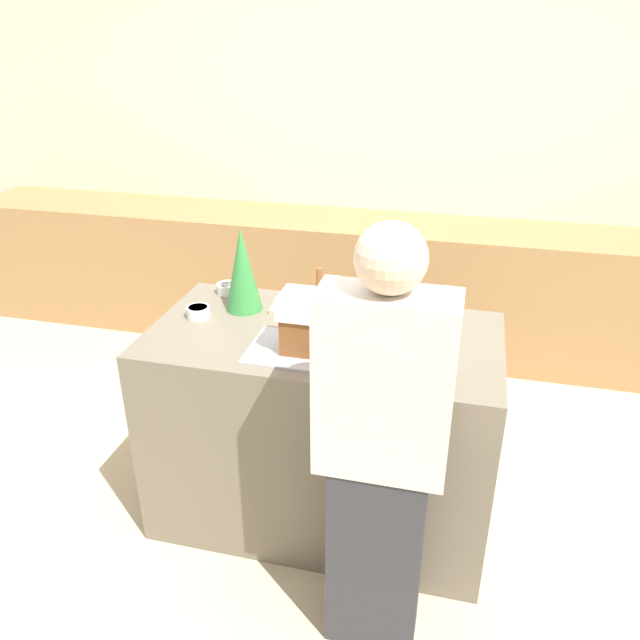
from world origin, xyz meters
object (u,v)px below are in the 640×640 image
(baking_tray, at_px, (306,350))
(candy_bowl_center_rear, at_px, (228,288))
(candy_bowl_near_tray_left, at_px, (370,315))
(cookbook, at_px, (297,308))
(decorative_tree, at_px, (242,270))
(candy_bowl_near_tray_right, at_px, (444,315))
(person, at_px, (381,452))
(candy_bowl_far_right, at_px, (198,311))
(gingerbread_house, at_px, (306,320))
(candy_bowl_far_left, at_px, (343,306))
(candy_bowl_beside_tree, at_px, (398,334))

(baking_tray, xyz_separation_m, candy_bowl_center_rear, (-0.51, 0.46, 0.02))
(candy_bowl_near_tray_left, distance_m, cookbook, 0.33)
(decorative_tree, xyz_separation_m, cookbook, (0.23, 0.04, -0.18))
(decorative_tree, xyz_separation_m, candy_bowl_near_tray_right, (0.87, 0.10, -0.17))
(person, bearing_deg, candy_bowl_far_right, 145.79)
(candy_bowl_near_tray_right, bearing_deg, cookbook, -174.89)
(gingerbread_house, xyz_separation_m, cookbook, (-0.14, 0.36, -0.12))
(cookbook, height_order, person, person)
(candy_bowl_near_tray_left, distance_m, person, 0.80)
(cookbook, xyz_separation_m, person, (0.50, -0.78, -0.11))
(candy_bowl_near_tray_right, distance_m, candy_bowl_far_right, 1.05)
(candy_bowl_far_right, bearing_deg, person, -34.21)
(decorative_tree, height_order, candy_bowl_near_tray_right, decorative_tree)
(decorative_tree, xyz_separation_m, candy_bowl_center_rear, (-0.14, 0.15, -0.16))
(candy_bowl_far_left, bearing_deg, cookbook, -167.56)
(baking_tray, bearing_deg, gingerbread_house, 28.94)
(candy_bowl_center_rear, bearing_deg, candy_bowl_beside_tree, -17.85)
(candy_bowl_near_tray_left, xyz_separation_m, cookbook, (-0.33, 0.01, -0.01))
(candy_bowl_far_left, bearing_deg, person, -69.74)
(candy_bowl_near_tray_left, bearing_deg, decorative_tree, -176.95)
(gingerbread_house, distance_m, person, 0.60)
(baking_tray, height_order, cookbook, cookbook)
(decorative_tree, bearing_deg, candy_bowl_far_right, -141.60)
(baking_tray, relative_size, candy_bowl_center_rear, 4.30)
(decorative_tree, bearing_deg, candy_bowl_near_tray_left, 3.05)
(candy_bowl_far_right, bearing_deg, gingerbread_house, -19.36)
(candy_bowl_beside_tree, xyz_separation_m, cookbook, (-0.47, 0.16, -0.01))
(decorative_tree, relative_size, candy_bowl_near_tray_left, 3.40)
(candy_bowl_near_tray_left, xyz_separation_m, person, (0.17, -0.77, -0.12))
(candy_bowl_far_right, bearing_deg, decorative_tree, 38.40)
(decorative_tree, bearing_deg, candy_bowl_beside_tree, -9.79)
(baking_tray, distance_m, cookbook, 0.38)
(candy_bowl_beside_tree, bearing_deg, decorative_tree, 170.21)
(candy_bowl_beside_tree, xyz_separation_m, candy_bowl_near_tray_right, (0.17, 0.22, -0.00))
(decorative_tree, bearing_deg, candy_bowl_near_tray_right, 6.59)
(baking_tray, relative_size, gingerbread_house, 1.34)
(candy_bowl_beside_tree, bearing_deg, person, -86.87)
(candy_bowl_beside_tree, bearing_deg, candy_bowl_near_tray_left, 133.20)
(decorative_tree, height_order, candy_bowl_far_left, decorative_tree)
(candy_bowl_beside_tree, bearing_deg, gingerbread_house, -149.33)
(candy_bowl_center_rear, distance_m, candy_bowl_near_tray_left, 0.70)
(candy_bowl_near_tray_left, relative_size, candy_bowl_far_right, 1.08)
(person, bearing_deg, candy_bowl_beside_tree, 93.13)
(baking_tray, xyz_separation_m, candy_bowl_far_left, (0.06, 0.40, 0.02))
(candy_bowl_center_rear, bearing_deg, candy_bowl_far_left, -6.23)
(candy_bowl_beside_tree, relative_size, candy_bowl_far_right, 1.33)
(candy_bowl_center_rear, distance_m, candy_bowl_near_tray_right, 1.00)
(gingerbread_house, relative_size, candy_bowl_center_rear, 3.20)
(candy_bowl_center_rear, xyz_separation_m, person, (0.87, -0.89, -0.13))
(candy_bowl_far_left, xyz_separation_m, cookbook, (-0.20, -0.04, -0.01))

